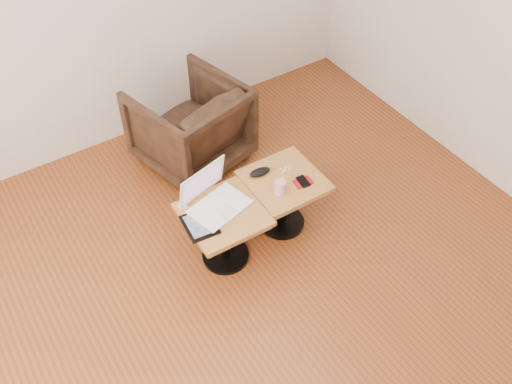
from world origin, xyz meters
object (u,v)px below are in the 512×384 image
side_table_left (224,224)px  side_table_right (283,191)px  armchair (190,125)px  striped_cup (280,187)px  laptop (214,199)px

side_table_left → side_table_right: 0.50m
side_table_right → armchair: 0.99m
side_table_left → side_table_right: bearing=5.6°
striped_cup → side_table_left: bearing=173.4°
side_table_left → striped_cup: bearing=-5.5°
side_table_right → striped_cup: size_ratio=5.22×
side_table_left → laptop: laptop is taller
side_table_right → laptop: size_ratio=1.16×
striped_cup → armchair: size_ratio=0.13×
armchair → side_table_right: bearing=88.2°
side_table_right → armchair: (-0.21, 0.97, 0.01)m
side_table_left → striped_cup: (0.41, -0.05, 0.16)m
striped_cup → armchair: armchair is taller
laptop → striped_cup: 0.44m
laptop → side_table_left: bearing=-97.9°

